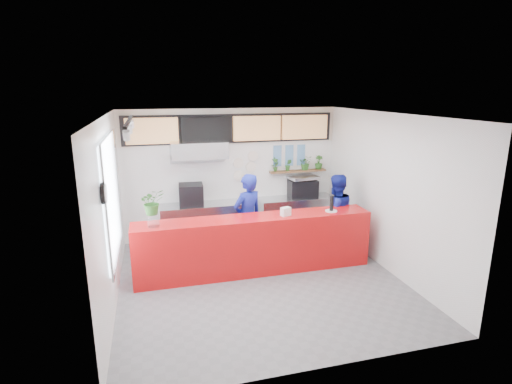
{
  "coord_description": "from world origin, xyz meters",
  "views": [
    {
      "loc": [
        -1.81,
        -6.45,
        3.41
      ],
      "look_at": [
        0.1,
        0.7,
        1.5
      ],
      "focal_mm": 28.0,
      "sensor_mm": 36.0,
      "label": 1
    }
  ],
  "objects_px": {
    "staff_right": "(335,214)",
    "pepper_mill": "(332,203)",
    "panini_oven": "(191,195)",
    "staff_center": "(248,218)",
    "espresso_machine": "(303,188)",
    "service_counter": "(255,244)"
  },
  "relations": [
    {
      "from": "service_counter",
      "to": "staff_center",
      "type": "height_order",
      "value": "staff_center"
    },
    {
      "from": "panini_oven",
      "to": "pepper_mill",
      "type": "distance_m",
      "value": 3.13
    },
    {
      "from": "staff_center",
      "to": "pepper_mill",
      "type": "height_order",
      "value": "staff_center"
    },
    {
      "from": "panini_oven",
      "to": "pepper_mill",
      "type": "xyz_separation_m",
      "value": [
        2.52,
        -1.84,
        0.13
      ]
    },
    {
      "from": "espresso_machine",
      "to": "pepper_mill",
      "type": "xyz_separation_m",
      "value": [
        -0.13,
        -1.84,
        0.15
      ]
    },
    {
      "from": "service_counter",
      "to": "pepper_mill",
      "type": "relative_size",
      "value": 15.19
    },
    {
      "from": "pepper_mill",
      "to": "staff_right",
      "type": "bearing_deg",
      "value": 56.35
    },
    {
      "from": "service_counter",
      "to": "espresso_machine",
      "type": "height_order",
      "value": "espresso_machine"
    },
    {
      "from": "espresso_machine",
      "to": "staff_center",
      "type": "bearing_deg",
      "value": -137.69
    },
    {
      "from": "panini_oven",
      "to": "espresso_machine",
      "type": "distance_m",
      "value": 2.65
    },
    {
      "from": "panini_oven",
      "to": "espresso_machine",
      "type": "relative_size",
      "value": 0.8
    },
    {
      "from": "staff_right",
      "to": "pepper_mill",
      "type": "distance_m",
      "value": 0.75
    },
    {
      "from": "service_counter",
      "to": "staff_right",
      "type": "height_order",
      "value": "staff_right"
    },
    {
      "from": "staff_right",
      "to": "pepper_mill",
      "type": "relative_size",
      "value": 5.77
    },
    {
      "from": "espresso_machine",
      "to": "staff_center",
      "type": "distance_m",
      "value": 2.11
    },
    {
      "from": "espresso_machine",
      "to": "pepper_mill",
      "type": "relative_size",
      "value": 2.21
    },
    {
      "from": "service_counter",
      "to": "staff_right",
      "type": "relative_size",
      "value": 2.63
    },
    {
      "from": "panini_oven",
      "to": "staff_center",
      "type": "xyz_separation_m",
      "value": [
        0.98,
        -1.27,
        -0.23
      ]
    },
    {
      "from": "espresso_machine",
      "to": "staff_center",
      "type": "height_order",
      "value": "staff_center"
    },
    {
      "from": "staff_right",
      "to": "pepper_mill",
      "type": "height_order",
      "value": "staff_right"
    },
    {
      "from": "espresso_machine",
      "to": "panini_oven",
      "type": "bearing_deg",
      "value": -174.96
    },
    {
      "from": "service_counter",
      "to": "espresso_machine",
      "type": "relative_size",
      "value": 6.88
    }
  ]
}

